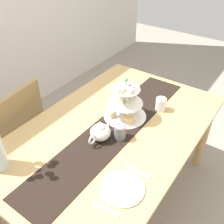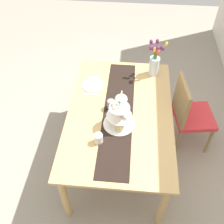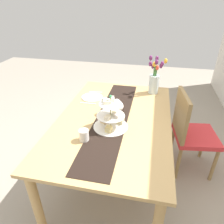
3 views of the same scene
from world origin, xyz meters
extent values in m
plane|color=gray|center=(0.00, 0.00, 0.00)|extent=(8.00, 8.00, 0.00)
cube|color=tan|center=(0.00, 0.00, 0.71)|extent=(1.64, 1.03, 0.03)
cylinder|color=tan|center=(0.75, -0.45, 0.35)|extent=(0.07, 0.07, 0.69)
cylinder|color=tan|center=(0.75, 0.45, 0.35)|extent=(0.07, 0.07, 0.69)
cylinder|color=olive|center=(-0.12, 1.02, 0.21)|extent=(0.04, 0.04, 0.41)
cylinder|color=olive|center=(-0.07, 0.66, 0.21)|extent=(0.04, 0.04, 0.41)
cylinder|color=olive|center=(-0.43, 0.61, 0.21)|extent=(0.04, 0.04, 0.41)
cube|color=red|center=(-0.28, 0.82, 0.43)|extent=(0.47, 0.47, 0.05)
cube|color=olive|center=(-0.25, 0.63, 0.69)|extent=(0.42, 0.09, 0.45)
cube|color=black|center=(0.00, -0.02, 0.73)|extent=(1.53, 0.29, 0.00)
cylinder|color=beige|center=(0.16, 0.00, 0.87)|extent=(0.01, 0.01, 0.28)
cylinder|color=white|center=(0.16, 0.00, 0.73)|extent=(0.30, 0.30, 0.01)
cylinder|color=white|center=(0.16, 0.00, 0.84)|extent=(0.24, 0.24, 0.01)
cylinder|color=white|center=(0.16, 0.00, 0.95)|extent=(0.19, 0.19, 0.01)
cube|color=#E7D288|center=(0.24, 0.00, 0.76)|extent=(0.06, 0.06, 0.04)
cube|color=beige|center=(0.10, 0.07, 0.76)|extent=(0.06, 0.07, 0.04)
cube|color=#EEC685|center=(0.11, -0.07, 0.76)|extent=(0.07, 0.08, 0.04)
cube|color=beige|center=(0.22, -0.01, 0.86)|extent=(0.06, 0.05, 0.03)
cube|color=silver|center=(0.18, 0.06, 0.86)|extent=(0.06, 0.07, 0.03)
cube|color=beige|center=(0.14, 0.04, 0.86)|extent=(0.05, 0.06, 0.03)
cube|color=#EFE5BF|center=(0.10, 0.00, 0.97)|extent=(0.06, 0.05, 0.03)
cube|color=silver|center=(0.14, -0.04, 0.97)|extent=(0.06, 0.07, 0.03)
cube|color=beige|center=(0.17, -0.03, 0.97)|extent=(0.05, 0.07, 0.03)
sphere|color=#389356|center=(0.16, 0.00, 1.02)|extent=(0.02, 0.02, 0.02)
ellipsoid|color=white|center=(-0.13, 0.00, 0.78)|extent=(0.13, 0.13, 0.10)
cone|color=white|center=(-0.13, 0.00, 0.85)|extent=(0.06, 0.06, 0.04)
cylinder|color=white|center=(-0.04, 0.00, 0.79)|extent=(0.07, 0.02, 0.06)
torus|color=white|center=(-0.21, 0.00, 0.78)|extent=(0.07, 0.01, 0.07)
cylinder|color=white|center=(-0.37, -0.33, 0.73)|extent=(0.23, 0.23, 0.01)
cube|color=silver|center=(-0.51, -0.33, 0.73)|extent=(0.03, 0.15, 0.01)
cube|color=silver|center=(-0.22, -0.33, 0.73)|extent=(0.02, 0.17, 0.01)
cylinder|color=slate|center=(-0.05, -0.09, 0.78)|extent=(0.08, 0.08, 0.09)
cylinder|color=white|center=(0.38, -0.17, 0.77)|extent=(0.08, 0.08, 0.09)
camera|label=1|loc=(-1.08, -0.76, 1.84)|focal=41.51mm
camera|label=2|loc=(1.79, 0.08, 2.65)|focal=42.61mm
camera|label=3|loc=(1.60, 0.32, 1.74)|focal=32.97mm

